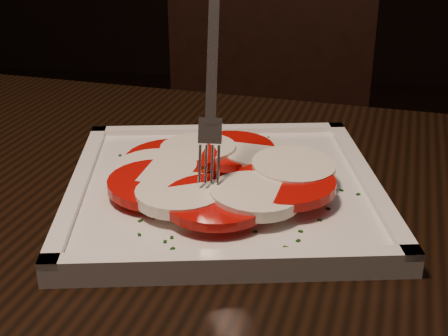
# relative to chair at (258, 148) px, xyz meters

# --- Properties ---
(chair) EXTENTS (0.46, 0.46, 0.93)m
(chair) POSITION_rel_chair_xyz_m (0.00, 0.00, 0.00)
(chair) COLOR black
(chair) RESTS_ON ground
(plate) EXTENTS (0.33, 0.33, 0.01)m
(plate) POSITION_rel_chair_xyz_m (0.03, -0.65, 0.22)
(plate) COLOR white
(plate) RESTS_ON table
(caprese_salad) EXTENTS (0.24, 0.24, 0.03)m
(caprese_salad) POSITION_rel_chair_xyz_m (0.03, -0.65, 0.24)
(caprese_salad) COLOR #BD0404
(caprese_salad) RESTS_ON plate
(fork) EXTENTS (0.03, 0.07, 0.17)m
(fork) POSITION_rel_chair_xyz_m (0.02, -0.66, 0.34)
(fork) COLOR white
(fork) RESTS_ON caprese_salad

